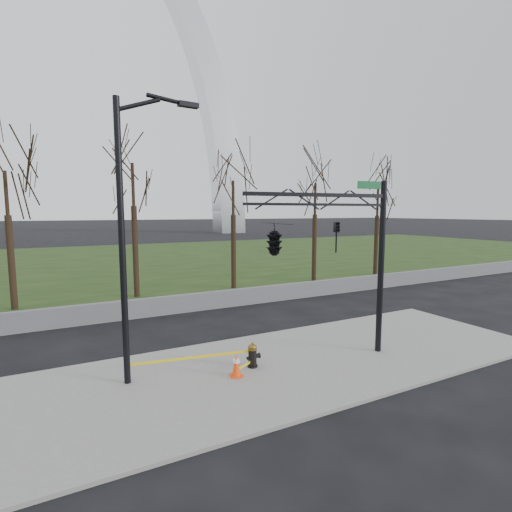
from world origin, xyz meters
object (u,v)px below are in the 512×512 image
traffic_cone (236,365)px  traffic_signal_mast (297,238)px  fire_hydrant (253,355)px  street_light (130,222)px

traffic_cone → traffic_signal_mast: 4.26m
fire_hydrant → traffic_signal_mast: 3.94m
street_light → traffic_signal_mast: street_light is taller
fire_hydrant → traffic_cone: (-0.76, -0.41, -0.03)m
traffic_cone → traffic_signal_mast: traffic_signal_mast is taller
traffic_cone → traffic_signal_mast: bearing=-0.0°
fire_hydrant → traffic_signal_mast: traffic_signal_mast is taller
fire_hydrant → traffic_cone: size_ratio=1.17×
traffic_signal_mast → fire_hydrant: bearing=169.9°
street_light → traffic_signal_mast: 4.96m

